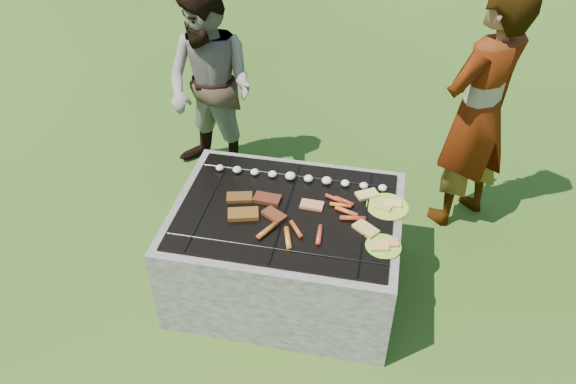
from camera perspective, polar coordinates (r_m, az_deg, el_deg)
name	(u,v)px	position (r m, az deg, el deg)	size (l,w,h in m)	color
lawn	(286,283)	(3.61, -0.16, -9.19)	(60.00, 60.00, 0.00)	#1D4210
fire_pit	(286,251)	(3.40, -0.17, -6.01)	(1.30, 1.00, 0.62)	#AAA297
mushrooms	(299,177)	(3.38, 1.10, 1.51)	(1.05, 0.06, 0.04)	beige
pork_slabs	(254,206)	(3.19, -3.50, -1.47)	(0.39, 0.28, 0.03)	brown
sausages	(316,222)	(3.09, 2.87, -3.01)	(0.56, 0.49, 0.03)	#C64120
bread_on_grate	(348,210)	(3.18, 6.16, -1.85)	(0.46, 0.44, 0.02)	tan
plate_far	(387,207)	(3.25, 10.07, -1.49)	(0.24, 0.24, 0.03)	gold
plate_near	(383,246)	(3.01, 9.67, -5.45)	(0.20, 0.20, 0.03)	#B9E536
cook	(478,113)	(3.79, 18.76, 7.59)	(0.61, 0.40, 1.68)	gray
bystander	(211,88)	(4.14, -7.85, 10.38)	(0.72, 0.56, 1.47)	gray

